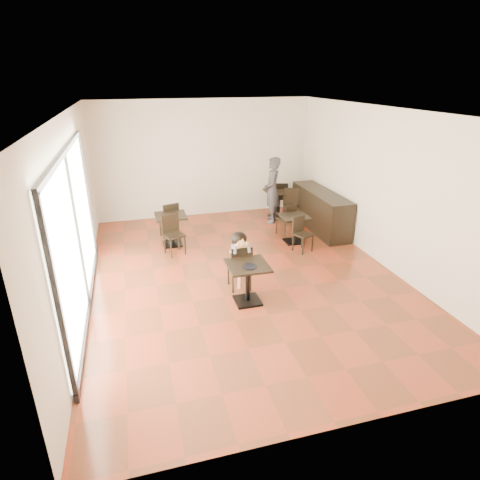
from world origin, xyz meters
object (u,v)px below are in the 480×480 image
object	(u,v)px
child_chair	(239,266)
chair_left_a	(169,219)
adult_patron	(272,190)
cafe_table_back	(279,204)
chair_mid_a	(285,219)
chair_back_a	(280,198)
cafe_table_mid	(294,229)
child	(239,261)
chair_mid_b	(303,235)
cafe_table_left	(172,230)
chair_left_b	(174,235)
child_table	(248,283)
chair_back_b	(291,207)

from	to	relation	value
child_chair	chair_left_a	xyz separation A→B (m)	(-0.99, 2.99, 0.00)
adult_patron	cafe_table_back	bearing A→B (deg)	149.13
adult_patron	chair_mid_a	size ratio (longest dim) A/B	2.19
child_chair	chair_back_a	xyz separation A→B (m)	(2.31, 4.00, 0.02)
cafe_table_mid	child	bearing A→B (deg)	-135.69
child_chair	chair_mid_a	size ratio (longest dim) A/B	1.10
cafe_table_back	chair_mid_b	bearing A→B (deg)	-97.16
cafe_table_mid	chair_left_a	distance (m)	3.08
child	chair_back_a	world-z (taller)	child
child	cafe_table_left	bearing A→B (deg)	112.17
child_chair	adult_patron	distance (m)	3.84
chair_left_a	chair_left_b	distance (m)	1.10
cafe_table_mid	chair_left_b	distance (m)	2.85
child_table	child	size ratio (longest dim) A/B	0.66
chair_left_b	chair_back_b	world-z (taller)	chair_back_b
chair_left_a	chair_back_b	size ratio (longest dim) A/B	0.96
cafe_table_back	chair_back_a	distance (m)	0.40
child	chair_back_a	xyz separation A→B (m)	(2.31, 4.00, -0.09)
cafe_table_left	chair_left_b	world-z (taller)	chair_left_b
child_table	chair_left_b	xyz separation A→B (m)	(-0.99, 2.44, 0.08)
child_chair	chair_mid_a	bearing A→B (deg)	-128.16
chair_mid_a	chair_left_a	world-z (taller)	chair_left_a
child	chair_mid_b	bearing A→B (deg)	34.20
cafe_table_mid	chair_mid_b	size ratio (longest dim) A/B	0.83
chair_back_b	chair_mid_b	bearing A→B (deg)	-88.42
child_table	child_chair	size ratio (longest dim) A/B	0.83
cafe_table_mid	chair_left_b	xyz separation A→B (m)	(-2.85, 0.08, 0.11)
cafe_table_left	cafe_table_back	size ratio (longest dim) A/B	0.96
chair_mid_b	chair_back_a	bearing A→B (deg)	56.83
child_table	chair_left_a	xyz separation A→B (m)	(-0.99, 3.54, 0.08)
adult_patron	chair_left_a	bearing A→B (deg)	-67.36
cafe_table_mid	cafe_table_back	xyz separation A→B (m)	(0.30, 1.83, 0.05)
chair_left_b	chair_left_a	bearing A→B (deg)	71.60
chair_left_b	cafe_table_mid	bearing A→B (deg)	-19.95
child_chair	chair_left_b	bearing A→B (deg)	-62.25
chair_left_b	chair_back_a	bearing A→B (deg)	14.16
adult_patron	cafe_table_left	xyz separation A→B (m)	(-2.83, -0.90, -0.52)
child	adult_patron	xyz separation A→B (m)	(1.84, 3.34, 0.33)
child	adult_patron	bearing A→B (deg)	61.17
chair_back_b	adult_patron	bearing A→B (deg)	167.77
cafe_table_left	chair_mid_a	world-z (taller)	chair_mid_a
adult_patron	chair_back_a	xyz separation A→B (m)	(0.47, 0.66, -0.42)
child	adult_patron	distance (m)	3.82
child	chair_left_b	bearing A→B (deg)	117.75
adult_patron	chair_back_b	size ratio (longest dim) A/B	1.90
adult_patron	cafe_table_back	distance (m)	0.66
child_table	chair_back_b	bearing A→B (deg)	57.57
child	cafe_table_left	xyz separation A→B (m)	(-0.99, 2.44, -0.19)
cafe_table_left	cafe_table_back	bearing A→B (deg)	20.87
child_table	chair_mid_a	bearing A→B (deg)	57.50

